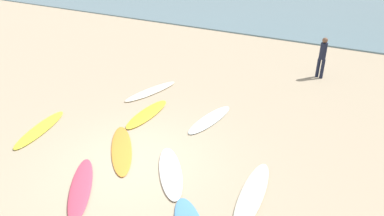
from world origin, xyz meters
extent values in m
plane|color=tan|center=(0.00, 0.00, 0.00)|extent=(120.00, 120.00, 0.00)
ellipsoid|color=yellow|center=(-3.65, -0.23, 0.04)|extent=(1.34, 2.47, 0.08)
ellipsoid|color=#EDE1C7|center=(-2.54, 3.93, 0.04)|extent=(0.95, 2.64, 0.08)
ellipsoid|color=white|center=(0.54, 3.12, 0.04)|extent=(0.68, 2.37, 0.08)
ellipsoid|color=silver|center=(3.15, 0.45, 0.04)|extent=(0.90, 2.57, 0.08)
ellipsoid|color=white|center=(1.06, 0.12, 0.04)|extent=(1.87, 2.05, 0.08)
ellipsoid|color=#D5425D|center=(-0.40, -1.50, 0.04)|extent=(1.92, 2.09, 0.08)
ellipsoid|color=orange|center=(-0.72, 0.26, 0.03)|extent=(2.19, 2.27, 0.06)
ellipsoid|color=yellow|center=(-1.46, 2.33, 0.04)|extent=(0.84, 2.38, 0.09)
cylinder|color=#191E33|center=(2.71, 8.97, 0.41)|extent=(0.14, 0.14, 0.83)
cylinder|color=#191E33|center=(2.52, 9.03, 0.41)|extent=(0.14, 0.14, 0.83)
cylinder|color=#191E33|center=(2.61, 9.00, 1.17)|extent=(0.35, 0.35, 0.69)
sphere|color=brown|center=(2.61, 9.00, 1.62)|extent=(0.22, 0.22, 0.22)
camera|label=1|loc=(5.21, -5.51, 5.29)|focal=31.73mm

